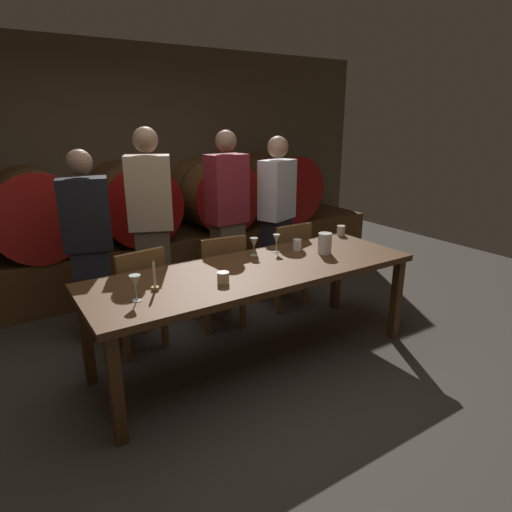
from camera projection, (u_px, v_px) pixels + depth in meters
ground_plane at (236, 372)px, 3.31m from camera, size 9.21×9.21×0.00m
back_wall at (115, 163)px, 5.13m from camera, size 7.09×0.24×2.67m
barrel_shelf at (138, 261)px, 5.02m from camera, size 6.38×0.90×0.54m
wine_barrel_left at (33, 212)px, 4.29m from camera, size 0.86×0.93×0.86m
wine_barrel_center at (131, 202)px, 4.80m from camera, size 0.86×0.93×0.86m
wine_barrel_right at (212, 193)px, 5.32m from camera, size 0.86×0.93×0.86m
wine_barrel_far_right at (276, 187)px, 5.82m from camera, size 0.86×0.93×0.86m
dining_table at (256, 277)px, 3.30m from camera, size 2.55×0.86×0.76m
chair_left at (137, 295)px, 3.49m from camera, size 0.45×0.45×0.88m
chair_center at (220, 277)px, 3.88m from camera, size 0.45×0.45×0.88m
chair_right at (287, 261)px, 4.31m from camera, size 0.40×0.40×0.88m
guest_far_left at (90, 247)px, 3.60m from camera, size 0.43×0.32×1.62m
guest_center_left at (152, 227)px, 3.86m from camera, size 0.44×0.37×1.78m
guest_center_right at (227, 218)px, 4.31m from camera, size 0.40×0.27×1.74m
guest_far_right at (277, 215)px, 4.60m from camera, size 0.44×0.36×1.68m
candle_center at (155, 282)px, 2.84m from camera, size 0.05×0.05×0.22m
pitcher at (325, 243)px, 3.61m from camera, size 0.11×0.11×0.17m
wine_glass_left at (135, 282)px, 2.66m from camera, size 0.07×0.07×0.17m
wine_glass_center at (254, 243)px, 3.55m from camera, size 0.07×0.07×0.15m
wine_glass_right at (276, 239)px, 3.64m from camera, size 0.06×0.06×0.15m
cup_left at (223, 278)px, 2.97m from camera, size 0.08×0.08×0.08m
cup_center at (297, 245)px, 3.71m from camera, size 0.07×0.07×0.10m
cup_right at (341, 230)px, 4.18m from camera, size 0.08×0.08×0.09m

